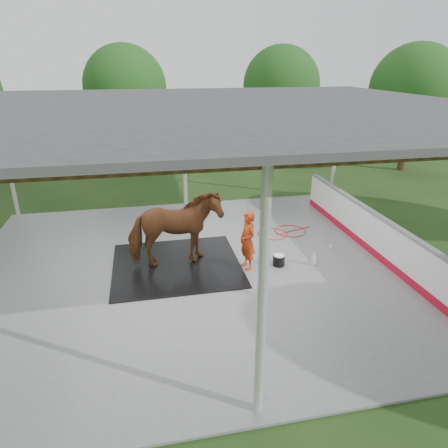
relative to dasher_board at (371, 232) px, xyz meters
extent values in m
plane|color=#1E3814|center=(-4.60, 0.00, -0.59)|extent=(100.00, 100.00, 0.00)
cube|color=slate|center=(-4.60, 0.00, -0.57)|extent=(12.00, 10.00, 0.05)
cylinder|color=beige|center=(-4.60, -4.70, 1.38)|extent=(0.14, 0.14, 3.85)
cylinder|color=beige|center=(-10.30, 4.70, 1.38)|extent=(0.14, 0.14, 3.85)
cylinder|color=beige|center=(-4.60, 4.70, 1.38)|extent=(0.14, 0.14, 3.85)
cylinder|color=beige|center=(1.10, 4.70, 1.38)|extent=(0.14, 0.14, 3.85)
cube|color=brown|center=(-4.60, -4.50, 3.26)|extent=(12.00, 0.10, 0.18)
cube|color=brown|center=(-4.60, -3.00, 3.26)|extent=(12.00, 0.10, 0.18)
cube|color=brown|center=(-4.60, -1.50, 3.26)|extent=(12.00, 0.10, 0.18)
cube|color=brown|center=(-4.60, 0.00, 3.26)|extent=(12.00, 0.10, 0.18)
cube|color=brown|center=(-4.60, 1.50, 3.26)|extent=(12.00, 0.10, 0.18)
cube|color=brown|center=(-4.60, 3.00, 3.26)|extent=(12.00, 0.10, 0.18)
cube|color=brown|center=(-4.60, 4.50, 3.26)|extent=(12.00, 0.10, 0.18)
cube|color=brown|center=(1.10, 0.00, 3.26)|extent=(0.12, 10.00, 0.18)
cube|color=#38383A|center=(-4.60, 0.00, 3.46)|extent=(12.60, 10.60, 0.10)
cube|color=#B10E28|center=(0.00, 0.00, -0.44)|extent=(0.14, 8.00, 0.20)
cube|color=white|center=(0.00, 0.00, 0.06)|extent=(0.12, 8.00, 1.00)
cube|color=slate|center=(0.00, 0.00, 0.58)|extent=(0.16, 8.00, 0.06)
cylinder|color=#382314|center=(-6.60, 12.00, 0.51)|extent=(0.36, 0.36, 2.20)
sphere|color=#194714|center=(-6.60, 12.00, 3.21)|extent=(4.00, 4.00, 4.00)
cylinder|color=#382314|center=(1.40, 12.00, 0.51)|extent=(0.36, 0.36, 2.20)
sphere|color=#194714|center=(1.40, 12.00, 3.21)|extent=(4.00, 4.00, 4.00)
cylinder|color=#382314|center=(6.40, 8.00, 0.51)|extent=(0.36, 0.36, 2.20)
sphere|color=#194714|center=(6.40, 8.00, 3.21)|extent=(4.00, 4.00, 4.00)
cube|color=black|center=(-5.37, 0.20, -0.53)|extent=(3.25, 3.04, 0.02)
imported|color=brown|center=(-5.37, 0.20, 0.46)|extent=(2.40, 1.27, 1.95)
imported|color=red|center=(-3.61, -0.31, 0.22)|extent=(0.49, 0.63, 1.52)
cylinder|color=black|center=(-2.77, -0.34, -0.41)|extent=(0.31, 0.31, 0.27)
cylinder|color=white|center=(-2.77, -0.34, -0.27)|extent=(0.29, 0.29, 0.03)
imported|color=silver|center=(-1.89, -0.50, -0.37)|extent=(0.15, 0.15, 0.34)
imported|color=#338CD8|center=(-1.03, 0.24, -0.45)|extent=(0.11, 0.11, 0.18)
torus|color=red|center=(-2.31, 1.60, -0.53)|extent=(0.90, 0.90, 0.02)
torus|color=red|center=(-1.68, 1.71, -0.53)|extent=(0.96, 0.96, 0.02)
cylinder|color=red|center=(-1.61, 1.71, -0.53)|extent=(1.29, 0.44, 0.02)
camera|label=1|loc=(-6.02, -9.06, 4.39)|focal=32.00mm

